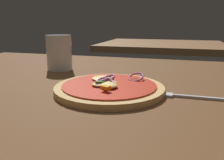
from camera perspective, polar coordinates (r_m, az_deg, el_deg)
dining_table at (r=0.47m, az=-6.01°, el=-5.97°), size 1.25×1.00×0.04m
pizza at (r=0.48m, az=-0.74°, el=-1.86°), size 0.23×0.23×0.03m
fork at (r=0.46m, az=18.90°, el=-3.98°), size 0.18×0.02×0.01m
beer_glass at (r=0.71m, az=-12.94°, el=6.05°), size 0.07×0.07×0.10m
background_table at (r=1.63m, az=12.38°, el=8.31°), size 0.81×0.63×0.04m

